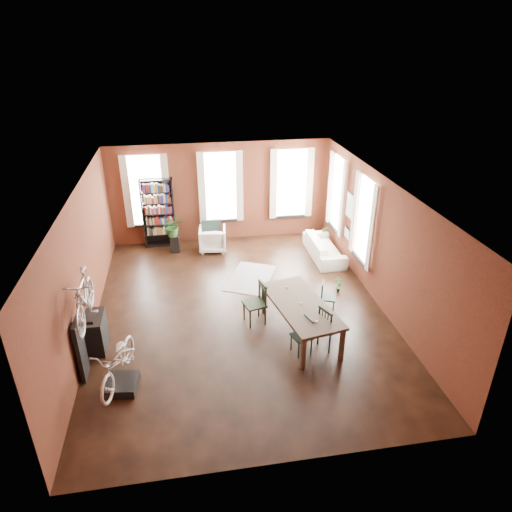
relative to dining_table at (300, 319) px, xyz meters
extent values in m
plane|color=black|center=(-1.22, 1.15, -0.40)|extent=(9.00, 9.00, 0.00)
cube|color=silver|center=(-1.22, 1.15, 2.80)|extent=(7.00, 9.00, 0.04)
cube|color=#4B1D12|center=(-1.22, 5.65, 1.20)|extent=(7.00, 0.04, 3.20)
cube|color=#4B1D12|center=(-1.22, -3.35, 1.20)|extent=(7.00, 0.04, 3.20)
cube|color=#4B1D12|center=(-4.72, 1.15, 1.20)|extent=(0.04, 9.00, 3.20)
cube|color=#4B1D12|center=(2.28, 1.15, 1.20)|extent=(0.04, 9.00, 3.20)
cube|color=white|center=(-3.52, 5.62, 1.40)|extent=(1.00, 0.04, 2.20)
cube|color=beige|center=(-3.52, 5.55, 1.40)|extent=(1.40, 0.06, 2.30)
cube|color=white|center=(-1.22, 5.62, 1.40)|extent=(1.00, 0.04, 2.20)
cube|color=beige|center=(-1.22, 5.55, 1.40)|extent=(1.40, 0.06, 2.30)
cube|color=white|center=(1.08, 5.62, 1.40)|extent=(1.00, 0.04, 2.20)
cube|color=beige|center=(1.08, 5.55, 1.40)|extent=(1.40, 0.06, 2.30)
cube|color=white|center=(2.25, 2.15, 1.40)|extent=(0.04, 1.00, 2.20)
cube|color=beige|center=(2.18, 2.15, 1.40)|extent=(0.06, 1.40, 2.30)
cube|color=white|center=(2.25, 4.35, 1.40)|extent=(0.04, 1.00, 2.20)
cube|color=beige|center=(2.18, 4.35, 1.40)|extent=(0.06, 1.40, 2.30)
cube|color=black|center=(2.24, 3.25, 1.40)|extent=(0.04, 0.55, 0.75)
cube|color=black|center=(2.24, 3.25, 0.55)|extent=(0.04, 0.45, 0.35)
cube|color=#48382B|center=(0.00, 0.00, 0.00)|extent=(1.50, 2.52, 0.81)
cube|color=#1A3A39|center=(-0.14, -0.65, 0.02)|extent=(0.48, 0.48, 0.84)
cube|color=#1D2F1B|center=(-0.94, 0.63, 0.11)|extent=(0.57, 0.57, 1.03)
cube|color=black|center=(0.55, -0.53, 0.10)|extent=(0.61, 0.61, 1.00)
cube|color=#1B3B38|center=(0.92, 0.81, -0.01)|extent=(0.47, 0.47, 0.79)
cube|color=black|center=(-3.22, 5.45, 0.70)|extent=(1.00, 0.32, 2.20)
imported|color=white|center=(-1.60, 4.79, 0.01)|extent=(0.88, 0.84, 0.84)
imported|color=beige|center=(1.73, 3.75, 0.00)|extent=(0.61, 2.08, 0.81)
cube|color=black|center=(-0.71, 2.78, -0.40)|extent=(1.75, 2.07, 0.01)
cube|color=black|center=(-3.87, -1.16, -0.31)|extent=(0.71, 0.71, 0.18)
cube|color=black|center=(-4.62, -0.65, 0.25)|extent=(0.16, 0.60, 1.30)
cube|color=black|center=(-4.50, 0.25, 0.00)|extent=(0.40, 0.80, 0.80)
cube|color=black|center=(-2.77, 4.87, -0.14)|extent=(0.29, 0.29, 0.54)
imported|color=#345E25|center=(1.97, 4.70, -0.27)|extent=(0.42, 0.65, 0.27)
imported|color=#2E5A24|center=(1.48, 1.67, -0.33)|extent=(0.30, 0.44, 0.15)
imported|color=beige|center=(-3.86, -1.14, 0.64)|extent=(0.79, 1.02, 1.72)
imported|color=#A5A8AD|center=(-4.37, -0.65, 1.73)|extent=(0.47, 1.00, 1.66)
imported|color=#295923|center=(-2.80, 4.87, 0.39)|extent=(0.78, 0.82, 0.51)
camera|label=1|loc=(-2.40, -8.32, 5.89)|focal=32.00mm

